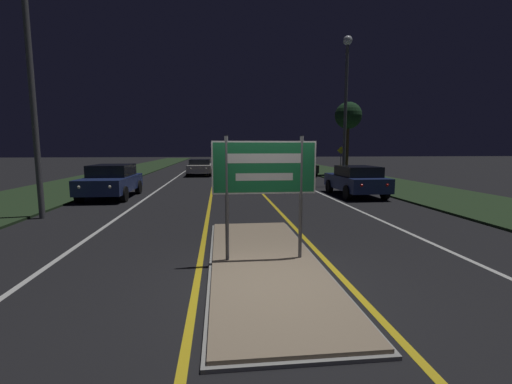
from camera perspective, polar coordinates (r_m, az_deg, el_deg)
ground_plane at (r=5.94m, az=2.75°, el=-15.22°), size 160.00×160.00×0.00m
median_island at (r=6.93m, az=1.35°, el=-11.48°), size 2.16×6.54×0.10m
verge_left at (r=26.94m, az=-24.82°, el=1.94°), size 5.00×100.00×0.08m
verge_right at (r=27.54m, az=16.02°, el=2.44°), size 5.00×100.00×0.08m
centre_line_yellow_left at (r=30.51m, az=-6.88°, el=3.06°), size 0.12×70.00×0.01m
centre_line_yellow_right at (r=30.58m, az=-2.11°, el=3.12°), size 0.12×70.00×0.01m
lane_line_white_left at (r=30.69m, az=-12.37°, el=2.97°), size 0.12×70.00×0.01m
lane_line_white_right at (r=30.92m, az=3.32°, el=3.16°), size 0.12×70.00×0.01m
edge_line_white_left at (r=31.16m, az=-17.87°, el=2.85°), size 0.10×70.00×0.01m
edge_line_white_right at (r=31.55m, az=8.71°, el=3.17°), size 0.10×70.00×0.01m
highway_sign at (r=6.57m, az=1.40°, el=3.16°), size 2.01×0.07×2.41m
streetlight_left_near at (r=13.27m, az=-33.63°, el=18.73°), size 0.45×0.45×8.53m
streetlight_right_near at (r=21.17m, az=14.78°, el=15.97°), size 0.52×0.52×8.56m
car_receding_0 at (r=16.93m, az=16.33°, el=1.92°), size 1.95×4.10×1.42m
car_receding_1 at (r=28.61m, az=7.58°, el=4.28°), size 1.89×4.49×1.46m
car_receding_2 at (r=39.63m, az=-0.75°, el=5.21°), size 1.87×4.46×1.44m
car_receding_3 at (r=49.44m, az=-1.92°, el=5.61°), size 1.91×4.29×1.39m
car_approaching_0 at (r=17.01m, az=-22.97°, el=1.78°), size 2.03×4.26×1.51m
car_approaching_1 at (r=28.68m, az=-9.33°, el=4.16°), size 2.02×4.18×1.31m
warning_sign at (r=27.62m, az=13.96°, el=5.49°), size 0.60×0.06×2.30m
roadside_palm_right at (r=28.80m, az=15.13°, el=12.09°), size 2.12×2.12×5.81m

